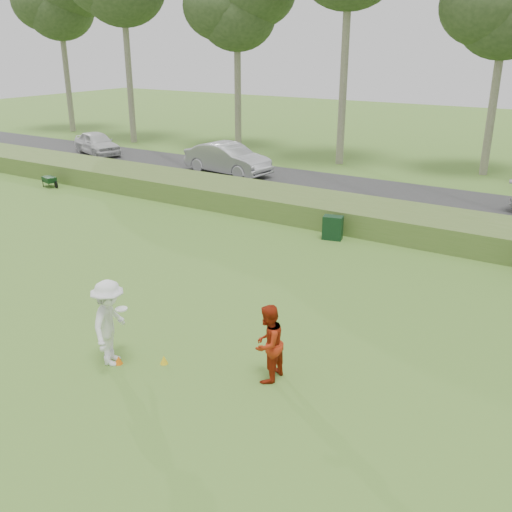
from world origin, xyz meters
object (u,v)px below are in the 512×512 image
Objects in this scene: player_white at (110,323)px; cone_yellow at (164,360)px; car_left at (97,143)px; car_mid at (228,159)px; cone_orange at (119,360)px; utility_cabinet at (333,228)px; player_red at (268,344)px.

player_white is 1.48m from cone_yellow.
player_white is at bearing -112.39° from car_left.
car_mid is (-10.03, 16.99, 0.79)m from cone_yellow.
cone_orange is 0.05× the size of car_left.
utility_cabinet is at bearing 92.75° from cone_yellow.
cone_orange is at bearing -104.97° from utility_cabinet.
player_red is at bearing 21.67° from cone_orange.
cone_orange is 19.81m from car_mid.
player_red reaches higher than utility_cabinet.
player_red is 9.78m from utility_cabinet.
player_white is 0.92m from cone_orange.
player_white is at bearing -69.42° from player_red.
player_red is at bearing -92.95° from player_white.
car_left reaches higher than cone_orange.
car_mid is (-9.16, 17.55, 0.80)m from cone_orange.
car_mid reaches higher than cone_yellow.
cone_orange is 26.50m from car_left.
player_red is at bearing -86.10° from utility_cabinet.
car_mid is at bearing 3.22° from player_white.
utility_cabinet is at bearing 87.91° from cone_orange.
car_left is at bearing -126.38° from player_red.
cone_yellow is at bearing 32.51° from cone_orange.
car_left is at bearing 137.70° from cone_orange.
cone_yellow is 0.23× the size of utility_cabinet.
cone_yellow is 19.75m from car_mid.
cone_yellow is 0.04× the size of car_mid.
player_white is at bearing -175.24° from cone_orange.
utility_cabinet is 0.21× the size of car_left.
player_white reaches higher than utility_cabinet.
car_left is (-20.46, 17.27, 0.68)m from cone_yellow.
player_red reaches higher than cone_orange.
cone_orange is at bearing -112.16° from car_left.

